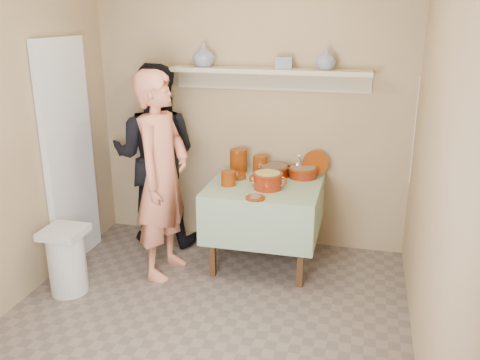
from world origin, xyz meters
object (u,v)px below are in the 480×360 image
(serving_table, at_px, (265,196))
(trash_bin, at_px, (67,260))
(cazuela_rice, at_px, (268,179))
(person_cook, at_px, (162,176))
(person_helper, at_px, (155,156))

(serving_table, relative_size, trash_bin, 1.74)
(trash_bin, bearing_deg, cazuela_rice, 27.30)
(person_cook, bearing_deg, cazuela_rice, -67.83)
(person_cook, height_order, cazuela_rice, person_cook)
(person_helper, height_order, serving_table, person_helper)
(serving_table, xyz_separation_m, trash_bin, (-1.45, -0.92, -0.36))
(cazuela_rice, xyz_separation_m, trash_bin, (-1.50, -0.77, -0.56))
(cazuela_rice, distance_m, trash_bin, 1.78)
(cazuela_rice, height_order, trash_bin, cazuela_rice)
(person_cook, xyz_separation_m, cazuela_rice, (0.85, 0.25, -0.04))
(person_cook, xyz_separation_m, serving_table, (0.81, 0.40, -0.24))
(person_helper, bearing_deg, person_cook, 111.73)
(person_cook, relative_size, serving_table, 1.82)
(person_cook, relative_size, cazuela_rice, 5.36)
(serving_table, height_order, cazuela_rice, cazuela_rice)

